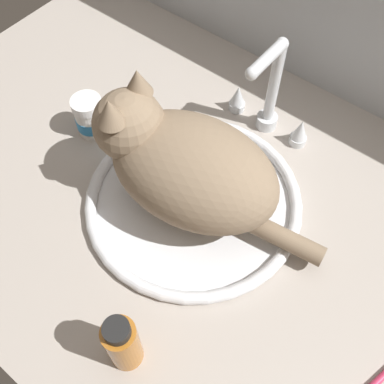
{
  "coord_description": "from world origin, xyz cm",
  "views": [
    {
      "loc": [
        27.39,
        -33.12,
        70.87
      ],
      "look_at": [
        1.55,
        -0.41,
        7.0
      ],
      "focal_mm": 43.42,
      "sensor_mm": 36.0,
      "label": 1
    }
  ],
  "objects_px": {
    "sink_basin": "(192,202)",
    "cat": "(179,164)",
    "amber_bottle": "(122,343)",
    "pill_bottle": "(90,117)"
  },
  "relations": [
    {
      "from": "cat",
      "to": "pill_bottle",
      "type": "bearing_deg",
      "value": 175.69
    },
    {
      "from": "cat",
      "to": "sink_basin",
      "type": "bearing_deg",
      "value": 7.89
    },
    {
      "from": "sink_basin",
      "to": "cat",
      "type": "bearing_deg",
      "value": -172.11
    },
    {
      "from": "amber_bottle",
      "to": "cat",
      "type": "bearing_deg",
      "value": 112.9
    },
    {
      "from": "cat",
      "to": "pill_bottle",
      "type": "distance_m",
      "value": 0.24
    },
    {
      "from": "sink_basin",
      "to": "pill_bottle",
      "type": "relative_size",
      "value": 4.61
    },
    {
      "from": "cat",
      "to": "amber_bottle",
      "type": "relative_size",
      "value": 3.24
    },
    {
      "from": "sink_basin",
      "to": "cat",
      "type": "distance_m",
      "value": 0.1
    },
    {
      "from": "sink_basin",
      "to": "cat",
      "type": "xyz_separation_m",
      "value": [
        -0.02,
        -0.0,
        0.09
      ]
    },
    {
      "from": "cat",
      "to": "amber_bottle",
      "type": "xyz_separation_m",
      "value": [
        0.11,
        -0.25,
        -0.04
      ]
    },
    {
      "from": "amber_bottle",
      "to": "sink_basin",
      "type": "bearing_deg",
      "value": 108.19
    },
    {
      "from": "pill_bottle",
      "to": "sink_basin",
      "type": "bearing_deg",
      "value": -3.22
    },
    {
      "from": "sink_basin",
      "to": "amber_bottle",
      "type": "relative_size",
      "value": 2.97
    },
    {
      "from": "pill_bottle",
      "to": "amber_bottle",
      "type": "xyz_separation_m",
      "value": [
        0.34,
        -0.27,
        0.02
      ]
    },
    {
      "from": "cat",
      "to": "amber_bottle",
      "type": "distance_m",
      "value": 0.27
    }
  ]
}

